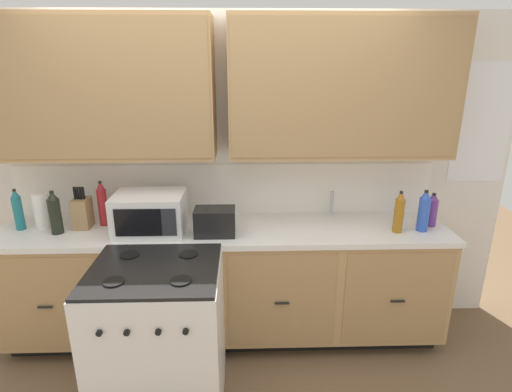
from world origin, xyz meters
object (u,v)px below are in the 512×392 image
object	(u,v)px
knife_block	(82,212)
bottle_teal	(18,210)
bottle_blue	(424,211)
microwave	(150,213)
paper_towel_roll	(42,210)
bottle_amber	(399,212)
toaster	(215,222)
bottle_red	(103,204)
bottle_dark	(55,213)
bottle_violet	(432,210)
stove_range	(160,336)

from	to	relation	value
knife_block	bottle_teal	distance (m)	0.44
knife_block	bottle_blue	xyz separation A→B (m)	(2.43, -0.13, 0.03)
microwave	paper_towel_roll	world-z (taller)	microwave
knife_block	bottle_amber	bearing A→B (deg)	-3.72
toaster	bottle_teal	distance (m)	1.41
bottle_red	bottle_dark	world-z (taller)	bottle_red
toaster	paper_towel_roll	world-z (taller)	paper_towel_roll
bottle_blue	bottle_dark	bearing A→B (deg)	179.35
bottle_violet	bottle_red	distance (m)	2.40
stove_range	toaster	xyz separation A→B (m)	(0.32, 0.51, 0.55)
knife_block	bottle_blue	distance (m)	2.44
bottle_amber	paper_towel_roll	bearing A→B (deg)	176.40
stove_range	microwave	bearing A→B (deg)	103.16
bottle_violet	microwave	bearing A→B (deg)	-178.54
bottle_violet	knife_block	bearing A→B (deg)	179.15
bottle_red	bottle_blue	world-z (taller)	bottle_red
microwave	paper_towel_roll	size ratio (longest dim) A/B	1.85
bottle_dark	bottle_blue	world-z (taller)	bottle_dark
toaster	bottle_red	distance (m)	0.86
paper_towel_roll	bottle_teal	bearing A→B (deg)	-167.45
bottle_violet	bottle_teal	distance (m)	2.98
bottle_violet	bottle_blue	bearing A→B (deg)	-138.26
paper_towel_roll	bottle_amber	size ratio (longest dim) A/B	0.86
stove_range	microwave	xyz separation A→B (m)	(-0.13, 0.58, 0.59)
stove_range	bottle_teal	size ratio (longest dim) A/B	3.15
knife_block	bottle_dark	world-z (taller)	same
microwave	knife_block	bearing A→B (deg)	169.98
bottle_violet	bottle_teal	bearing A→B (deg)	179.67
stove_range	bottle_red	size ratio (longest dim) A/B	2.84
bottle_violet	bottle_red	world-z (taller)	bottle_red
knife_block	bottle_red	bearing A→B (deg)	20.28
stove_range	bottle_violet	size ratio (longest dim) A/B	3.83
stove_range	toaster	world-z (taller)	toaster
stove_range	bottle_teal	bearing A→B (deg)	149.17
bottle_violet	bottle_dark	world-z (taller)	bottle_dark
stove_range	paper_towel_roll	distance (m)	1.29
stove_range	microwave	world-z (taller)	microwave
stove_range	bottle_teal	distance (m)	1.40
bottle_dark	bottle_blue	distance (m)	2.58
paper_towel_roll	bottle_teal	distance (m)	0.16
knife_block	bottle_violet	distance (m)	2.54
toaster	bottle_dark	bearing A→B (deg)	177.09
bottle_red	microwave	bearing A→B (deg)	-20.46
bottle_red	knife_block	bearing A→B (deg)	-159.72
paper_towel_roll	bottle_violet	xyz separation A→B (m)	(2.82, -0.05, -0.01)
bottle_red	paper_towel_roll	bearing A→B (deg)	-175.09
microwave	bottle_blue	size ratio (longest dim) A/B	1.60
bottle_teal	bottle_blue	xyz separation A→B (m)	(2.87, -0.11, -0.00)
microwave	stove_range	bearing A→B (deg)	-76.84
bottle_teal	bottle_amber	size ratio (longest dim) A/B	1.00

